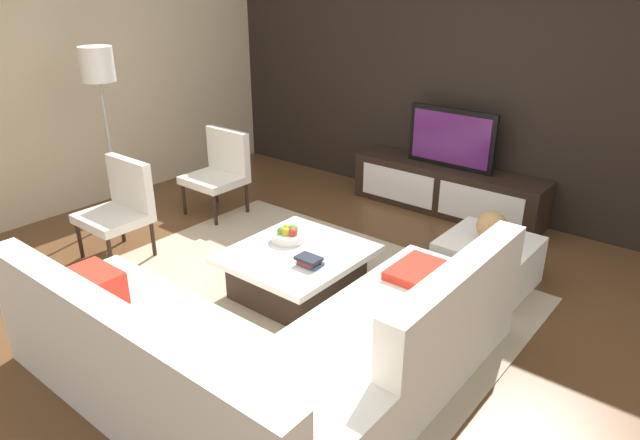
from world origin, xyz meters
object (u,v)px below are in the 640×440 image
accent_chair_near (121,203)px  accent_chair_far (220,167)px  fruit_bowl (288,235)px  media_console (447,189)px  television (451,138)px  ottoman (487,262)px  floor_lamp (99,77)px  coffee_table (297,271)px  sectional_couch (269,351)px  decorative_ball (492,226)px  book_stack (309,261)px

accent_chair_near → accent_chair_far: bearing=85.4°
accent_chair_near → fruit_bowl: (1.51, 0.54, -0.06)m
media_console → television: television is taller
television → ottoman: size_ratio=1.35×
television → floor_lamp: 3.50m
floor_lamp → accent_chair_far: floor_lamp is taller
coffee_table → accent_chair_near: size_ratio=1.19×
sectional_couch → fruit_bowl: size_ratio=8.79×
accent_chair_near → decorative_ball: 3.17m
floor_lamp → decorative_ball: (3.52, 1.13, -0.94)m
television → ottoman: bearing=-50.5°
media_console → decorative_ball: size_ratio=8.47×
decorative_ball → ottoman: bearing=0.0°
floor_lamp → decorative_ball: floor_lamp is taller
accent_chair_near → book_stack: accent_chair_near is taller
ottoman → decorative_ball: bearing=0.0°
media_console → fruit_bowl: (-0.28, -2.20, 0.18)m
media_console → book_stack: 2.43m
floor_lamp → fruit_bowl: (2.24, 0.14, -1.03)m
coffee_table → floor_lamp: (-2.42, -0.04, 1.26)m
accent_chair_near → floor_lamp: 1.28m
television → coffee_table: bearing=-92.5°
fruit_bowl → decorative_ball: 1.62m
television → fruit_bowl: 2.25m
television → ottoman: (1.00, -1.21, -0.61)m
ottoman → fruit_bowl: bearing=-142.2°
television → accent_chair_far: size_ratio=1.09×
coffee_table → book_stack: size_ratio=5.61×
television → decorative_ball: (1.00, -1.21, -0.29)m
ottoman → media_console: bearing=129.5°
sectional_couch → accent_chair_near: bearing=166.9°
decorative_ball → book_stack: decorative_ball is taller
decorative_ball → book_stack: 1.49m
floor_lamp → decorative_ball: bearing=17.8°
coffee_table → ottoman: 1.55m
coffee_table → media_console: bearing=87.5°
fruit_bowl → book_stack: (0.40, -0.22, -0.02)m
accent_chair_far → decorative_ball: 2.88m
accent_chair_far → book_stack: bearing=-24.9°
sectional_couch → floor_lamp: floor_lamp is taller
television → coffee_table: 2.38m
accent_chair_far → fruit_bowl: bearing=-23.9°
accent_chair_near → fruit_bowl: size_ratio=3.11×
accent_chair_near → book_stack: (1.91, 0.32, -0.08)m
accent_chair_near → television: bearing=48.5°
sectional_couch → accent_chair_far: accent_chair_far is taller
accent_chair_near → accent_chair_far: (-0.08, 1.24, -0.00)m
coffee_table → decorative_ball: 1.58m
coffee_table → accent_chair_far: (-1.77, 0.80, 0.29)m
media_console → floor_lamp: 3.64m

